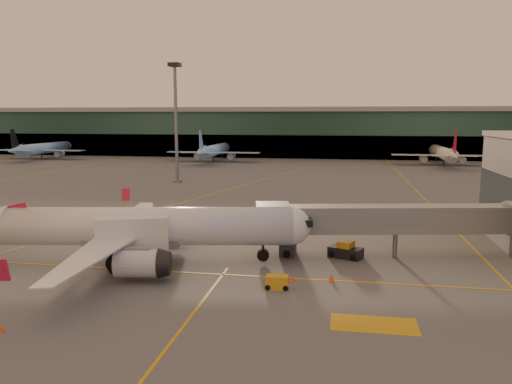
% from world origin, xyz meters
% --- Properties ---
extents(ground, '(600.00, 600.00, 0.00)m').
position_xyz_m(ground, '(0.00, 0.00, 0.00)').
color(ground, '#4C4F54').
rests_on(ground, ground).
extents(taxi_markings, '(100.12, 173.00, 0.01)m').
position_xyz_m(taxi_markings, '(-7.32, 44.49, 0.01)').
color(taxi_markings, '#C89112').
rests_on(taxi_markings, ground).
extents(terminal, '(400.00, 20.00, 17.60)m').
position_xyz_m(terminal, '(0.00, 141.79, 8.76)').
color(terminal, '#19382D').
rests_on(terminal, ground).
extents(mast_west_near, '(2.40, 2.40, 25.60)m').
position_xyz_m(mast_west_near, '(-20.00, 66.00, 14.86)').
color(mast_west_near, slate).
rests_on(mast_west_near, ground).
extents(distant_aircraft_row, '(290.00, 34.00, 13.00)m').
position_xyz_m(distant_aircraft_row, '(-21.00, 118.00, 0.00)').
color(distant_aircraft_row, '#94C6F7').
rests_on(distant_aircraft_row, ground).
extents(main_airplane, '(35.90, 32.55, 10.87)m').
position_xyz_m(main_airplane, '(-4.68, 6.98, 3.53)').
color(main_airplane, silver).
rests_on(main_airplane, ground).
extents(jet_bridge, '(29.52, 8.49, 5.53)m').
position_xyz_m(jet_bridge, '(22.45, 13.90, 3.79)').
color(jet_bridge, slate).
rests_on(jet_bridge, ground).
extents(catering_truck, '(7.11, 4.66, 5.10)m').
position_xyz_m(catering_truck, '(-3.63, 5.34, 2.90)').
color(catering_truck, '#C13E1B').
rests_on(catering_truck, ground).
extents(gpu_cart, '(1.97, 1.23, 1.12)m').
position_xyz_m(gpu_cart, '(10.39, 2.09, 0.55)').
color(gpu_cart, '#C88E19').
rests_on(gpu_cart, ground).
extents(pushback_tug, '(3.74, 2.94, 1.70)m').
position_xyz_m(pushback_tug, '(16.10, 12.58, 0.69)').
color(pushback_tug, black).
rests_on(pushback_tug, ground).
extents(cone_nose, '(0.50, 0.50, 0.64)m').
position_xyz_m(cone_nose, '(14.87, 4.76, 0.31)').
color(cone_nose, '#FD4C0D').
rests_on(cone_nose, ground).
extents(cone_wing_right, '(0.38, 0.38, 0.48)m').
position_xyz_m(cone_wing_right, '(-6.81, -9.53, 0.23)').
color(cone_wing_right, '#FD4C0D').
rests_on(cone_wing_right, ground).
extents(cone_wing_left, '(0.39, 0.39, 0.50)m').
position_xyz_m(cone_wing_left, '(-4.39, 23.73, 0.24)').
color(cone_wing_left, '#FD4C0D').
rests_on(cone_wing_left, ground).
extents(cone_fwd, '(0.44, 0.44, 0.56)m').
position_xyz_m(cone_fwd, '(11.46, 4.08, 0.27)').
color(cone_fwd, '#FD4C0D').
rests_on(cone_fwd, ground).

